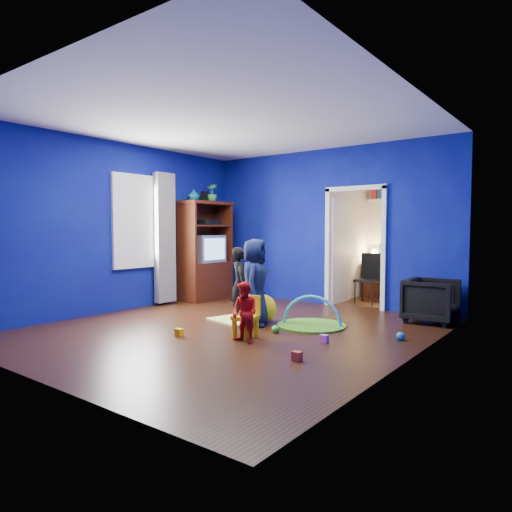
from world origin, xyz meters
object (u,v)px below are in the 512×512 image
Objects in this scene: vase at (194,195)px; hopper_ball at (262,308)px; folding_chair at (367,279)px; child_black at (240,284)px; armchair at (431,301)px; play_mat at (312,325)px; child_navy at (255,282)px; crt_tv at (206,249)px; toddler_red at (245,313)px; study_desk at (386,279)px; kid_chair at (245,319)px; tv_armoire at (205,251)px.

hopper_ball is at bearing -20.56° from vase.
child_black is at bearing -108.92° from folding_chair.
child_black reaches higher than folding_chair.
armchair is 1.89m from play_mat.
child_navy is 1.04m from play_mat.
folding_chair is (0.49, 2.89, -0.18)m from child_navy.
folding_chair is at bearing 78.33° from hopper_ball.
child_black is 1.63× the size of crt_tv.
play_mat is (0.69, 0.46, -0.62)m from child_navy.
child_black reaches higher than toddler_red.
study_desk is at bearing 34.10° from armchair.
play_mat is (0.17, 1.34, -0.37)m from toddler_red.
child_black is 2.26m from crt_tv.
folding_chair is at bearing -71.64° from child_black.
folding_chair reaches higher than kid_chair.
toddler_red is (0.51, -0.88, -0.26)m from child_navy.
tv_armoire is (0.00, 0.30, -1.09)m from vase.
folding_chair reaches higher than armchair.
child_black is 1.28m from play_mat.
child_navy is 1.82× the size of crt_tv.
folding_chair is at bearing 27.73° from tv_armoire.
vase is at bearing 11.35° from child_black.
tv_armoire is at bearing 93.10° from armchair.
crt_tv is 2.64m from hopper_ball.
vase is 4.29m from study_desk.
child_black is (-2.43, -1.60, 0.23)m from armchair.
kid_chair is 0.57× the size of study_desk.
child_black is 2.28× the size of kid_chair.
crt_tv is at bearing 3.91° from child_black.
kid_chair is at bearing 144.58° from armchair.
hopper_ball is at bearing -26.88° from tv_armoire.
child_black is 0.58× the size of tv_armoire.
tv_armoire is at bearing 146.47° from toddler_red.
hopper_ball is at bearing -15.48° from child_navy.
toddler_red is (-1.48, -2.67, 0.05)m from armchair.
folding_chair is at bearing 95.58° from toddler_red.
armchair is 1.47× the size of kid_chair.
kid_chair is at bearing -37.77° from tv_armoire.
child_navy is 1.28× the size of play_mat.
play_mat is (-1.31, -1.32, -0.32)m from armchair.
child_black is 0.53m from hopper_ball.
toddler_red is 0.28m from kid_chair.
hopper_ball is at bearing 121.82° from toddler_red.
vase is 0.23× the size of play_mat.
tv_armoire reaches higher than play_mat.
study_desk is at bearing -34.12° from child_navy.
child_navy is 0.49m from hopper_ball.
child_black is 2.86m from folding_chair.
toddler_red is 3.69m from tv_armoire.
child_black is 1.14× the size of play_mat.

